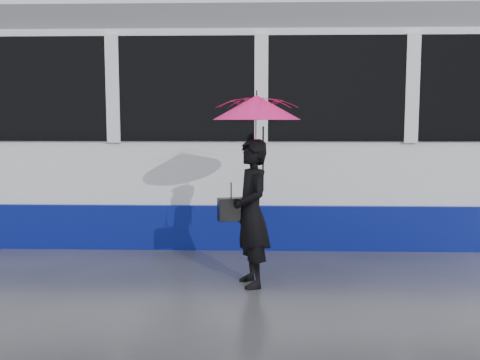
{
  "coord_description": "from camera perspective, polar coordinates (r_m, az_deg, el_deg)",
  "views": [
    {
      "loc": [
        0.44,
        -5.96,
        1.76
      ],
      "look_at": [
        0.26,
        0.09,
        1.1
      ],
      "focal_mm": 40.0,
      "sensor_mm": 36.0,
      "label": 1
    }
  ],
  "objects": [
    {
      "name": "ground",
      "position": [
        6.23,
        -2.42,
        -10.19
      ],
      "size": [
        90.0,
        90.0,
        0.0
      ],
      "primitive_type": "plane",
      "color": "#29292E",
      "rests_on": "ground"
    },
    {
      "name": "rails",
      "position": [
        8.65,
        -1.21,
        -5.45
      ],
      "size": [
        34.0,
        1.51,
        0.02
      ],
      "color": "#3F3D38",
      "rests_on": "ground"
    },
    {
      "name": "tram",
      "position": [
        9.13,
        -20.44,
        5.07
      ],
      "size": [
        26.0,
        2.56,
        3.35
      ],
      "color": "white",
      "rests_on": "ground"
    },
    {
      "name": "woman",
      "position": [
        5.71,
        1.25,
        -3.55
      ],
      "size": [
        0.53,
        0.66,
        1.58
      ],
      "primitive_type": "imported",
      "rotation": [
        0.0,
        0.0,
        -1.26
      ],
      "color": "black",
      "rests_on": "ground"
    },
    {
      "name": "umbrella",
      "position": [
        5.63,
        1.78,
        5.91
      ],
      "size": [
        1.16,
        1.16,
        1.07
      ],
      "rotation": [
        0.0,
        0.0,
        0.31
      ],
      "color": "#DB127A",
      "rests_on": "ground"
    },
    {
      "name": "handbag",
      "position": [
        5.73,
        -0.95,
        -3.13
      ],
      "size": [
        0.31,
        0.2,
        0.42
      ],
      "rotation": [
        0.0,
        0.0,
        0.31
      ],
      "color": "black",
      "rests_on": "ground"
    }
  ]
}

